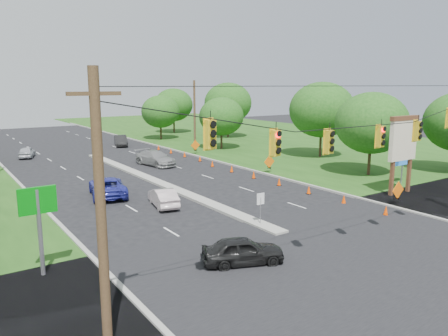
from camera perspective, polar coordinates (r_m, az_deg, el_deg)
ground at (r=22.82m, az=14.44°, el=-11.27°), size 160.00×160.00×0.00m
grass_right at (r=57.78m, az=19.33°, el=1.81°), size 40.00×160.00×0.06m
cross_street at (r=22.82m, az=14.44°, el=-11.27°), size 160.00×14.00×0.02m
curb_left at (r=44.97m, az=-25.92°, el=-1.10°), size 0.25×110.00×0.16m
curb_right at (r=51.71m, az=-3.28°, el=1.41°), size 0.25×110.00×0.16m
median at (r=39.24m, az=-9.16°, el=-1.74°), size 1.00×34.00×0.18m
median_sign at (r=26.44m, az=4.79°, el=-4.53°), size 0.55×0.06×2.05m
signal_span at (r=20.81m, az=17.05°, el=0.72°), size 25.60×0.32×9.00m
utility_pole_far_right at (r=56.67m, az=-3.86°, el=6.82°), size 0.28×0.28×9.00m
pylon_sign at (r=36.66m, az=22.35°, el=3.05°), size 5.90×2.30×6.12m
cone_0 at (r=30.56m, az=20.39°, el=-5.24°), size 0.32×0.32×0.70m
cone_1 at (r=32.61m, az=15.38°, el=-3.95°), size 0.32×0.32×0.70m
cone_2 at (r=34.90m, az=11.02°, el=-2.79°), size 0.32×0.32×0.70m
cone_3 at (r=37.37m, az=7.22°, el=-1.77°), size 0.32×0.32×0.70m
cone_4 at (r=39.99m, az=3.90°, el=-0.88°), size 0.32×0.32×0.70m
cone_5 at (r=42.74m, az=1.01°, el=-0.09°), size 0.32×0.32×0.70m
cone_6 at (r=45.59m, az=-1.53°, el=0.60°), size 0.32×0.32×0.70m
cone_7 at (r=48.84m, az=-3.16°, el=1.27°), size 0.32×0.32×0.70m
cone_8 at (r=51.83m, az=-5.17°, el=1.80°), size 0.32×0.32×0.70m
cone_9 at (r=54.88m, az=-6.95°, el=2.27°), size 0.32×0.32×0.70m
cone_10 at (r=57.98m, az=-8.54°, el=2.69°), size 0.32×0.32×0.70m
work_sign_0 at (r=33.08m, az=21.77°, el=-2.81°), size 1.27×0.58×1.37m
work_sign_1 at (r=42.28m, az=5.94°, el=0.75°), size 1.27×0.58×1.37m
work_sign_2 at (r=53.60m, az=-3.76°, el=2.92°), size 1.27×0.58×1.37m
tree_7 at (r=42.89m, az=18.72°, el=5.59°), size 6.72×6.72×7.84m
tree_8 at (r=52.34m, az=12.66°, el=7.43°), size 7.56×7.56×8.82m
tree_9 at (r=57.70m, az=-0.34°, el=6.75°), size 5.88×5.88×6.86m
tree_10 at (r=70.38m, az=0.53°, el=8.50°), size 7.56×7.56×8.82m
tree_11 at (r=77.75m, az=-6.61°, el=8.19°), size 6.72×6.72×7.84m
tree_12 at (r=68.83m, az=-8.31°, el=7.30°), size 5.88×5.88×6.86m
black_sedan at (r=21.19m, az=2.46°, el=-10.73°), size 4.24×2.90×1.34m
white_sedan at (r=31.10m, az=-7.94°, el=-3.80°), size 2.15×4.14×1.30m
blue_pickup at (r=34.69m, az=-14.98°, el=-2.37°), size 3.63×5.80×1.50m
silver_car_far at (r=46.89m, az=-8.94°, el=1.29°), size 3.11×5.70×1.57m
silver_car_oncoming at (r=56.25m, az=-24.37°, el=1.90°), size 2.64×4.10×1.30m
dark_car_receding at (r=62.76m, az=-13.34°, el=3.50°), size 2.82×4.82×1.50m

